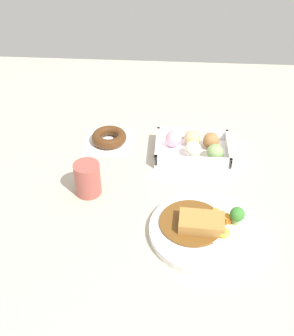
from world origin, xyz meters
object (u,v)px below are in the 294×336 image
at_px(donut_box, 194,148).
at_px(coffee_mug, 88,178).
at_px(curry_plate, 205,229).
at_px(chocolate_ring_donut, 109,138).

xyz_separation_m(donut_box, coffee_mug, (0.27, 0.18, 0.02)).
bearing_deg(curry_plate, chocolate_ring_donut, -52.59).
xyz_separation_m(chocolate_ring_donut, coffee_mug, (0.02, 0.22, 0.03)).
bearing_deg(donut_box, curry_plate, 93.55).
bearing_deg(curry_plate, coffee_mug, -23.67).
bearing_deg(coffee_mug, curry_plate, 156.33).
distance_m(curry_plate, chocolate_ring_donut, 0.44).
distance_m(donut_box, coffee_mug, 0.32).
distance_m(curry_plate, donut_box, 0.30).
height_order(curry_plate, coffee_mug, coffee_mug).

